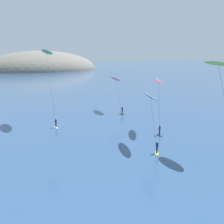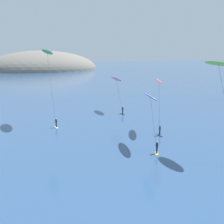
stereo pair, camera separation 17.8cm
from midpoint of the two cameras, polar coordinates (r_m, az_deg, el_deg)
headland_island at (r=199.98m, az=-18.26°, el=8.05°), size 112.33×66.42×26.05m
kitesurfer_red at (r=46.12m, az=9.65°, el=5.31°), size 3.45×6.36×8.56m
kitesurfer_green at (r=51.93m, az=-12.85°, el=10.99°), size 1.79×8.15×13.39m
kitesurfer_blue at (r=38.77m, az=8.06°, el=2.26°), size 2.84×7.36×7.29m
kitesurfer_pink at (r=61.12m, az=1.04°, el=6.22°), size 1.55×7.36×7.55m
kitesurfer_lime at (r=36.95m, az=21.18°, el=7.78°), size 1.64×7.69×11.94m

